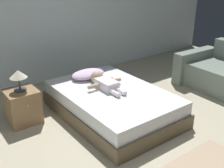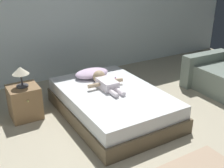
% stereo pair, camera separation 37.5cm
% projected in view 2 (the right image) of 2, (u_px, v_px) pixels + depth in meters
% --- Properties ---
extents(ground_plane, '(8.00, 8.00, 0.00)m').
position_uv_depth(ground_plane, '(171.00, 157.00, 3.05)').
color(ground_plane, '#B1A78C').
extents(wall_behind_bed, '(8.00, 0.12, 2.67)m').
position_uv_depth(wall_behind_bed, '(64.00, 5.00, 4.91)').
color(wall_behind_bed, silver).
rests_on(wall_behind_bed, ground_plane).
extents(bed, '(1.27, 1.88, 0.38)m').
position_uv_depth(bed, '(112.00, 103.00, 3.87)').
color(bed, brown).
rests_on(bed, ground_plane).
extents(pillow, '(0.54, 0.35, 0.13)m').
position_uv_depth(pillow, '(92.00, 73.00, 4.25)').
color(pillow, silver).
rests_on(pillow, bed).
extents(baby, '(0.55, 0.69, 0.19)m').
position_uv_depth(baby, '(105.00, 82.00, 3.90)').
color(baby, white).
rests_on(baby, bed).
extents(toothbrush, '(0.04, 0.15, 0.02)m').
position_uv_depth(toothbrush, '(117.00, 79.00, 4.17)').
color(toothbrush, '#B23EA3').
rests_on(toothbrush, bed).
extents(nightstand, '(0.41, 0.44, 0.46)m').
position_uv_depth(nightstand, '(25.00, 102.00, 3.81)').
color(nightstand, olive).
rests_on(nightstand, ground_plane).
extents(lamp, '(0.22, 0.22, 0.28)m').
position_uv_depth(lamp, '(21.00, 72.00, 3.64)').
color(lamp, '#333338').
rests_on(lamp, nightstand).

